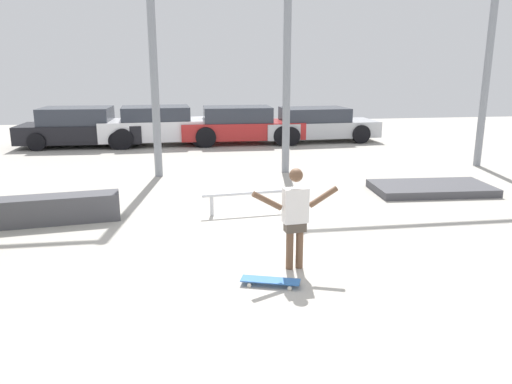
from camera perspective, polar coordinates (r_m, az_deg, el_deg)
The scene contains 12 objects.
ground_plane at distance 7.93m, azimuth -0.14°, elevation -6.45°, with size 36.00×36.00×0.00m, color #B2ADA3.
skateboarder at distance 6.95m, azimuth 4.51°, elevation -2.49°, with size 1.25×0.21×1.45m.
skateboard at distance 6.66m, azimuth 1.68°, elevation -10.09°, with size 0.80×0.45×0.08m.
grind_box at distance 9.85m, azimuth -23.78°, elevation -1.97°, with size 2.90×0.51×0.50m, color #47474C.
manual_pad at distance 12.01m, azimuth 19.39°, elevation 0.41°, with size 2.62×1.36×0.17m, color #47474C.
grind_rail at distance 9.70m, azimuth -0.27°, elevation -0.49°, with size 2.01×0.26×0.43m.
canopy_support_left at distance 13.36m, azimuth -24.55°, elevation 17.80°, with size 5.79×0.20×6.43m.
canopy_support_right at distance 14.09m, azimuth 15.43°, elevation 18.31°, with size 5.79×0.20×6.43m.
parked_car_black at distance 18.71m, azimuth -19.38°, elevation 6.95°, with size 4.33×2.11×1.36m.
parked_car_white at distance 18.35m, azimuth -10.92°, elevation 7.44°, with size 4.35×2.08×1.36m.
parked_car_red at distance 18.35m, azimuth -1.76°, elevation 7.62°, with size 4.42×1.91×1.33m.
parked_car_silver at distance 18.98m, azimuth 7.01°, elevation 7.64°, with size 4.41×2.14×1.25m.
Camera 1 is at (-1.11, -7.32, 2.83)m, focal length 35.00 mm.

